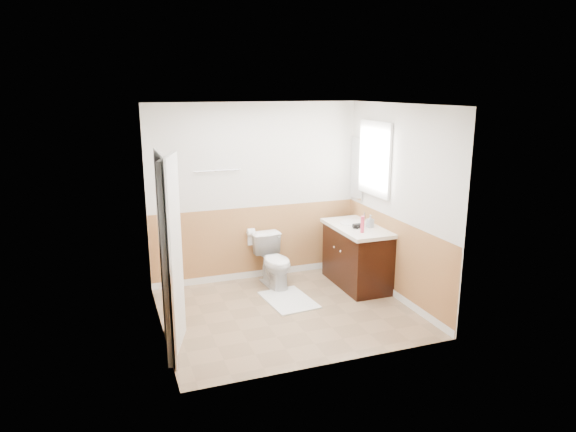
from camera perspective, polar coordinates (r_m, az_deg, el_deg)
name	(u,v)px	position (r m, az deg, el deg)	size (l,w,h in m)	color
floor	(287,312)	(6.41, -0.08, -10.62)	(3.00, 3.00, 0.00)	#8C7051
ceiling	(287,104)	(5.83, -0.08, 12.33)	(3.00, 3.00, 0.00)	white
wall_back	(256,193)	(7.20, -3.62, 2.61)	(3.00, 3.00, 0.00)	silver
wall_front	(334,244)	(4.84, 5.19, -3.14)	(3.00, 3.00, 0.00)	silver
wall_left	(156,225)	(5.68, -14.46, -0.94)	(3.00, 3.00, 0.00)	silver
wall_right	(398,204)	(6.65, 12.17, 1.35)	(3.00, 3.00, 0.00)	silver
wainscot_back	(257,244)	(7.38, -3.50, -3.12)	(3.00, 3.00, 0.00)	tan
wainscot_front	(332,317)	(5.12, 4.95, -11.15)	(3.00, 3.00, 0.00)	tan
wainscot_left	(162,290)	(5.91, -13.90, -7.97)	(2.60, 2.60, 0.00)	tan
wainscot_right	(394,260)	(6.84, 11.76, -4.80)	(2.60, 2.60, 0.00)	tan
toilet	(275,261)	(7.08, -1.51, -5.06)	(0.40, 0.70, 0.71)	white
bath_mat	(289,300)	(6.71, 0.06, -9.35)	(0.55, 0.80, 0.02)	white
vanity_cabinet	(357,257)	(7.16, 7.68, -4.59)	(0.55, 1.10, 0.80)	black
vanity_knob_left	(341,251)	(6.90, 5.89, -3.95)	(0.03, 0.03, 0.03)	#B6B6BD
vanity_knob_right	(334,247)	(7.07, 5.18, -3.49)	(0.03, 0.03, 0.03)	#BBBCC2
countertop	(357,228)	(7.04, 7.72, -1.32)	(0.60, 1.15, 0.05)	white
sink_basin	(353,223)	(7.16, 7.24, -0.75)	(0.36, 0.36, 0.02)	white
faucet	(365,217)	(7.23, 8.53, -0.16)	(0.02, 0.02, 0.14)	#B7B8BD
lotion_bottle	(362,224)	(6.70, 8.30, -0.94)	(0.05, 0.05, 0.22)	#D33651
soap_dispenser	(370,221)	(6.97, 9.15, -0.57)	(0.08, 0.08, 0.17)	#8E96A0
hair_dryer_body	(358,226)	(6.92, 7.80, -1.07)	(0.07, 0.07, 0.14)	black
hair_dryer_handle	(357,229)	(6.88, 7.73, -1.41)	(0.03, 0.03, 0.07)	black
mirror_panel	(357,168)	(7.52, 7.69, 5.32)	(0.02, 0.35, 0.90)	silver
window_frame	(375,159)	(7.04, 9.64, 6.31)	(0.04, 0.80, 1.00)	white
window_glass	(376,159)	(7.05, 9.75, 6.31)	(0.01, 0.70, 0.90)	white
door	(173,256)	(5.32, -12.73, -4.43)	(0.05, 0.80, 2.04)	white
door_frame	(165,256)	(5.31, -13.55, -4.40)	(0.02, 0.92, 2.10)	white
door_knob	(174,253)	(5.66, -12.54, -4.03)	(0.06, 0.06, 0.06)	silver
towel_bar	(217,171)	(6.96, -7.90, 5.03)	(0.02, 0.02, 0.62)	silver
tp_holder_bar	(251,232)	(7.24, -4.15, -1.82)	(0.02, 0.02, 0.14)	silver
tp_roll	(251,232)	(7.24, -4.15, -1.82)	(0.11, 0.11, 0.10)	white
tp_sheet	(251,240)	(7.27, -4.13, -2.66)	(0.10, 0.01, 0.16)	white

